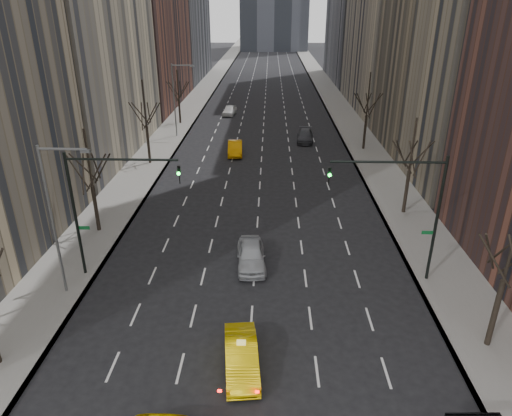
{
  "coord_description": "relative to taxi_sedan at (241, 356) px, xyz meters",
  "views": [
    {
      "loc": [
        0.87,
        -12.54,
        15.88
      ],
      "look_at": [
        0.03,
        14.94,
        3.5
      ],
      "focal_mm": 32.0,
      "sensor_mm": 36.0,
      "label": 1
    }
  ],
  "objects": [
    {
      "name": "traffic_mast_right",
      "position": [
        9.43,
        7.91,
        4.77
      ],
      "size": [
        6.69,
        0.39,
        8.0
      ],
      "color": "black",
      "rests_on": "ground"
    },
    {
      "name": "tree_rw_a",
      "position": [
        12.32,
        1.91,
        3.16
      ],
      "size": [
        3.36,
        3.5,
        8.28
      ],
      "color": "black",
      "rests_on": "ground"
    },
    {
      "name": "tree_lw_d",
      "position": [
        -11.68,
        47.91,
        2.84
      ],
      "size": [
        3.36,
        3.5,
        7.36
      ],
      "color": "black",
      "rests_on": "ground"
    },
    {
      "name": "silver_sedan_ahead",
      "position": [
        0.08,
        9.36,
        0.06
      ],
      "size": [
        2.18,
        4.68,
        1.55
      ],
      "primitive_type": "imported",
      "rotation": [
        0.0,
        0.0,
        0.08
      ],
      "color": "#A2A4AA",
      "rests_on": "ground"
    },
    {
      "name": "far_suv_grey",
      "position": [
        5.65,
        39.21,
        -0.01
      ],
      "size": [
        2.35,
        5.01,
        1.41
      ],
      "primitive_type": "imported",
      "rotation": [
        0.0,
        0.0,
        -0.08
      ],
      "color": "#313236",
      "rests_on": "ground"
    },
    {
      "name": "far_car_white",
      "position": [
        -5.06,
        53.79,
        0.0
      ],
      "size": [
        2.23,
        4.4,
        1.44
      ],
      "primitive_type": "imported",
      "rotation": [
        0.0,
        0.0,
        -0.13
      ],
      "color": "white",
      "rests_on": "ground"
    },
    {
      "name": "tree_rw_c",
      "position": [
        12.32,
        35.91,
        3.32
      ],
      "size": [
        3.36,
        3.5,
        8.74
      ],
      "color": "black",
      "rests_on": "ground"
    },
    {
      "name": "sidewalk_right",
      "position": [
        12.57,
        65.91,
        -0.64
      ],
      "size": [
        4.5,
        320.0,
        0.15
      ],
      "primitive_type": "cube",
      "color": "slate",
      "rests_on": "ground"
    },
    {
      "name": "tree_lw_b",
      "position": [
        -11.68,
        13.91,
        3.0
      ],
      "size": [
        3.36,
        3.5,
        7.82
      ],
      "color": "black",
      "rests_on": "ground"
    },
    {
      "name": "streetlight_far",
      "position": [
        -10.52,
        40.91,
        4.9
      ],
      "size": [
        2.83,
        0.22,
        9.0
      ],
      "color": "slate",
      "rests_on": "ground"
    },
    {
      "name": "tree_lw_c",
      "position": [
        -11.68,
        29.91,
        3.32
      ],
      "size": [
        3.36,
        3.5,
        8.74
      ],
      "color": "black",
      "rests_on": "ground"
    },
    {
      "name": "streetlight_near",
      "position": [
        -10.52,
        5.91,
        4.9
      ],
      "size": [
        2.83,
        0.22,
        9.0
      ],
      "color": "slate",
      "rests_on": "ground"
    },
    {
      "name": "far_taxi",
      "position": [
        -2.73,
        33.56,
        0.04
      ],
      "size": [
        1.88,
        4.68,
        1.51
      ],
      "primitive_type": "imported",
      "rotation": [
        0.0,
        0.0,
        0.06
      ],
      "color": "orange",
      "rests_on": "ground"
    },
    {
      "name": "traffic_mast_left",
      "position": [
        -8.79,
        7.91,
        4.77
      ],
      "size": [
        6.69,
        0.39,
        8.0
      ],
      "color": "black",
      "rests_on": "ground"
    },
    {
      "name": "sidewalk_left",
      "position": [
        -11.93,
        65.91,
        -0.64
      ],
      "size": [
        4.5,
        320.0,
        0.15
      ],
      "primitive_type": "cube",
      "color": "slate",
      "rests_on": "ground"
    },
    {
      "name": "tree_rw_b",
      "position": [
        12.32,
        17.91,
        3.0
      ],
      "size": [
        3.36,
        3.5,
        7.82
      ],
      "color": "black",
      "rests_on": "ground"
    },
    {
      "name": "taxi_sedan",
      "position": [
        0.0,
        0.0,
        0.0
      ],
      "size": [
        2.0,
        4.5,
        1.43
      ],
      "primitive_type": "imported",
      "rotation": [
        0.0,
        0.0,
        0.11
      ],
      "color": "yellow",
      "rests_on": "ground"
    }
  ]
}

